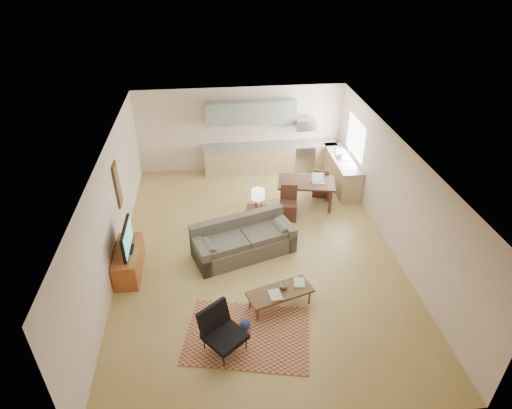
{
  "coord_description": "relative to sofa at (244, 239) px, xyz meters",
  "views": [
    {
      "loc": [
        -0.97,
        -8.19,
        6.49
      ],
      "look_at": [
        0.0,
        0.3,
        1.15
      ],
      "focal_mm": 30.0,
      "sensor_mm": 36.0,
      "label": 1
    }
  ],
  "objects": [
    {
      "name": "room",
      "position": [
        0.33,
        0.05,
        0.92
      ],
      "size": [
        9.0,
        9.0,
        9.0
      ],
      "color": "tan",
      "rests_on": "ground"
    },
    {
      "name": "kitchen_counter_back",
      "position": [
        1.23,
        4.23,
        0.03
      ],
      "size": [
        4.26,
        0.64,
        0.92
      ],
      "primitive_type": null,
      "color": "tan",
      "rests_on": "ground"
    },
    {
      "name": "kitchen_counter_right",
      "position": [
        3.26,
        3.05,
        0.03
      ],
      "size": [
        0.64,
        2.26,
        0.92
      ],
      "primitive_type": null,
      "color": "tan",
      "rests_on": "ground"
    },
    {
      "name": "kitchen_range",
      "position": [
        2.33,
        4.23,
        0.02
      ],
      "size": [
        0.62,
        0.62,
        0.9
      ],
      "primitive_type": "cube",
      "color": "#A5A8AD",
      "rests_on": "ground"
    },
    {
      "name": "kitchen_microwave",
      "position": [
        2.33,
        4.25,
        1.12
      ],
      "size": [
        0.62,
        0.4,
        0.35
      ],
      "primitive_type": "cube",
      "color": "#A5A8AD",
      "rests_on": "room"
    },
    {
      "name": "upper_cabinets",
      "position": [
        0.63,
        4.38,
        1.52
      ],
      "size": [
        2.8,
        0.34,
        0.7
      ],
      "primitive_type": "cube",
      "color": "gray",
      "rests_on": "room"
    },
    {
      "name": "window_right",
      "position": [
        3.56,
        3.05,
        1.12
      ],
      "size": [
        0.02,
        1.4,
        1.05
      ],
      "primitive_type": "cube",
      "color": "white",
      "rests_on": "room"
    },
    {
      "name": "wall_art_left",
      "position": [
        -2.88,
        0.95,
        1.12
      ],
      "size": [
        0.06,
        0.42,
        1.1
      ],
      "primitive_type": null,
      "color": "olive",
      "rests_on": "room"
    },
    {
      "name": "triptych",
      "position": [
        0.23,
        4.52,
        1.32
      ],
      "size": [
        1.7,
        0.04,
        0.5
      ],
      "primitive_type": null,
      "color": "#F8F0BF",
      "rests_on": "room"
    },
    {
      "name": "rug",
      "position": [
        -0.16,
        -2.52,
        -0.42
      ],
      "size": [
        2.64,
        2.09,
        0.02
      ],
      "primitive_type": "cube",
      "rotation": [
        0.0,
        0.0,
        -0.21
      ],
      "color": "brown",
      "rests_on": "floor"
    },
    {
      "name": "sofa",
      "position": [
        0.0,
        0.0,
        0.0
      ],
      "size": [
        2.7,
        1.8,
        0.86
      ],
      "primitive_type": null,
      "rotation": [
        0.0,
        0.0,
        0.32
      ],
      "color": "#575146",
      "rests_on": "floor"
    },
    {
      "name": "coffee_table",
      "position": [
        0.58,
        -1.81,
        -0.23
      ],
      "size": [
        1.45,
        0.91,
        0.41
      ],
      "primitive_type": null,
      "rotation": [
        0.0,
        0.0,
        0.3
      ],
      "color": "#50351B",
      "rests_on": "floor"
    },
    {
      "name": "book_a",
      "position": [
        0.34,
        -1.94,
        -0.01
      ],
      "size": [
        0.32,
        0.39,
        0.03
      ],
      "primitive_type": "imported",
      "rotation": [
        0.0,
        0.0,
        0.12
      ],
      "color": "maroon",
      "rests_on": "coffee_table"
    },
    {
      "name": "book_b",
      "position": [
        0.9,
        -1.6,
        -0.02
      ],
      "size": [
        0.32,
        0.37,
        0.02
      ],
      "primitive_type": "imported",
      "rotation": [
        0.0,
        0.0,
        -0.15
      ],
      "color": "navy",
      "rests_on": "coffee_table"
    },
    {
      "name": "vase",
      "position": [
        0.66,
        -1.73,
        0.06
      ],
      "size": [
        0.25,
        0.25,
        0.18
      ],
      "primitive_type": "imported",
      "rotation": [
        0.0,
        0.0,
        -0.22
      ],
      "color": "black",
      "rests_on": "coffee_table"
    },
    {
      "name": "armchair",
      "position": [
        -0.6,
        -2.8,
        0.0
      ],
      "size": [
        1.07,
        1.07,
        0.87
      ],
      "primitive_type": null,
      "rotation": [
        0.0,
        0.0,
        0.67
      ],
      "color": "black",
      "rests_on": "floor"
    },
    {
      "name": "tv_credenza",
      "position": [
        -2.63,
        -0.38,
        -0.12
      ],
      "size": [
        0.52,
        1.36,
        0.63
      ],
      "primitive_type": null,
      "color": "#94471E",
      "rests_on": "floor"
    },
    {
      "name": "tv",
      "position": [
        -2.58,
        -0.38,
        0.51
      ],
      "size": [
        0.1,
        1.05,
        0.63
      ],
      "primitive_type": null,
      "color": "black",
      "rests_on": "tv_credenza"
    },
    {
      "name": "console_table",
      "position": [
        0.45,
        0.91,
        -0.09
      ],
      "size": [
        0.67,
        0.54,
        0.69
      ],
      "primitive_type": null,
      "rotation": [
        0.0,
        0.0,
        -0.27
      ],
      "color": "#3B2018",
      "rests_on": "floor"
    },
    {
      "name": "table_lamp",
      "position": [
        0.45,
        0.91,
        0.53
      ],
      "size": [
        0.41,
        0.41,
        0.55
      ],
      "primitive_type": null,
      "rotation": [
        0.0,
        0.0,
        -0.25
      ],
      "color": "beige",
      "rests_on": "console_table"
    },
    {
      "name": "dining_table",
      "position": [
        1.92,
        1.97,
        -0.04
      ],
      "size": [
        1.69,
        1.17,
        0.78
      ],
      "primitive_type": null,
      "rotation": [
        0.0,
        0.0,
        -0.2
      ],
      "color": "#3B2018",
      "rests_on": "floor"
    },
    {
      "name": "dining_chair_near",
      "position": [
        1.33,
        1.4,
        0.03
      ],
      "size": [
        0.53,
        0.54,
        0.93
      ],
      "primitive_type": null,
      "rotation": [
        0.0,
        0.0,
        -0.19
      ],
      "color": "#3B2018",
      "rests_on": "floor"
    },
    {
      "name": "dining_chair_far",
      "position": [
        2.5,
        2.53,
        0.02
      ],
      "size": [
        0.56,
        0.57,
        0.91
      ],
      "primitive_type": null,
      "rotation": [
        0.0,
        0.0,
        2.8
      ],
      "color": "#3B2018",
      "rests_on": "floor"
    },
    {
      "name": "laptop",
      "position": [
        2.23,
        1.86,
        0.47
      ],
      "size": [
        0.35,
        0.28,
        0.25
      ],
      "primitive_type": null,
      "rotation": [
        0.0,
        0.0,
        -0.1
      ],
      "color": "#A5A8AD",
      "rests_on": "dining_table"
    },
    {
      "name": "soap_bottle",
      "position": [
        3.16,
        3.44,
        0.58
      ],
      "size": [
        0.1,
        0.1,
        0.19
      ],
      "primitive_type": "imported",
      "rotation": [
        0.0,
        0.0,
        0.08
      ],
      "color": "#F8F0BF",
      "rests_on": "kitchen_counter_right"
    }
  ]
}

